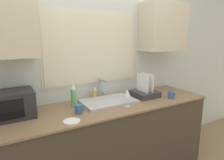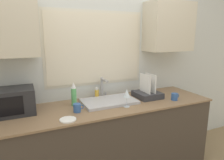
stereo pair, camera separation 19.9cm
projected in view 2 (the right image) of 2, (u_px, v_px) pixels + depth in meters
name	position (u px, v px, depth m)	size (l,w,h in m)	color
countertop	(107.00, 141.00, 2.31)	(2.46, 0.71, 0.90)	#42382D
wall_back	(96.00, 57.00, 2.40)	(6.00, 0.38, 2.60)	silver
sink_basin	(109.00, 101.00, 2.27)	(0.60, 0.38, 0.03)	#B2B2B7
faucet	(103.00, 86.00, 2.42)	(0.08, 0.19, 0.25)	#99999E
microwave	(11.00, 101.00, 1.92)	(0.42, 0.31, 0.25)	#232326
dish_rack	(147.00, 93.00, 2.46)	(0.29, 0.30, 0.29)	#333338
spray_bottle	(74.00, 94.00, 2.15)	(0.06, 0.06, 0.26)	#59B266
soap_bottle	(97.00, 94.00, 2.41)	(0.05, 0.05, 0.14)	gold
mug_near_sink	(77.00, 108.00, 1.98)	(0.11, 0.08, 0.09)	#335999
wine_glass	(127.00, 94.00, 2.11)	(0.07, 0.07, 0.20)	silver
mug_by_rack	(175.00, 97.00, 2.36)	(0.11, 0.08, 0.08)	#335999
small_plate	(68.00, 120.00, 1.80)	(0.15, 0.15, 0.01)	white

